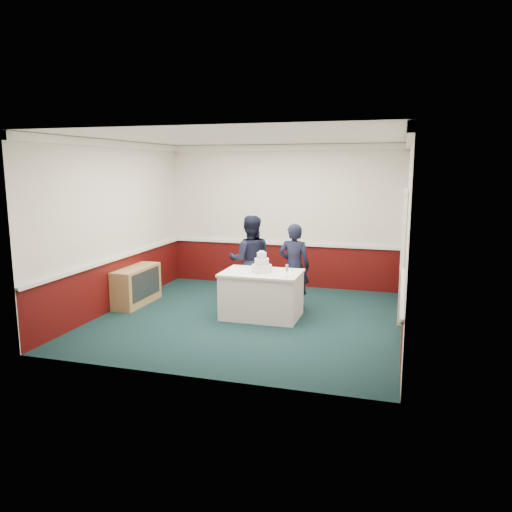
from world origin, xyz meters
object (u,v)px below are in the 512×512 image
(cake_table, at_px, (262,294))
(champagne_flute, at_px, (287,269))
(person_woman, at_px, (294,266))
(cake_knife, at_px, (257,274))
(sideboard, at_px, (137,286))
(wedding_cake, at_px, (262,265))
(person_man, at_px, (250,260))

(cake_table, height_order, champagne_flute, champagne_flute)
(person_woman, bearing_deg, cake_knife, 62.44)
(sideboard, bearing_deg, person_woman, 10.61)
(cake_table, height_order, person_woman, person_woman)
(person_woman, bearing_deg, cake_table, 57.76)
(cake_table, bearing_deg, champagne_flute, -29.25)
(wedding_cake, relative_size, person_man, 0.22)
(cake_table, height_order, wedding_cake, wedding_cake)
(cake_table, distance_m, wedding_cake, 0.50)
(wedding_cake, bearing_deg, champagne_flute, -29.25)
(sideboard, relative_size, cake_knife, 5.45)
(cake_table, xyz_separation_m, champagne_flute, (0.50, -0.28, 0.53))
(cake_knife, bearing_deg, sideboard, 163.71)
(cake_table, relative_size, cake_knife, 6.00)
(sideboard, relative_size, champagne_flute, 5.85)
(cake_knife, bearing_deg, champagne_flute, -17.13)
(champagne_flute, bearing_deg, wedding_cake, 150.75)
(cake_table, relative_size, champagne_flute, 6.44)
(wedding_cake, xyz_separation_m, person_man, (-0.43, 0.73, -0.07))
(sideboard, distance_m, champagne_flute, 3.05)
(cake_table, xyz_separation_m, person_woman, (0.42, 0.67, 0.38))
(cake_knife, xyz_separation_m, person_woman, (0.45, 0.87, -0.02))
(person_woman, bearing_deg, sideboard, 10.14)
(person_man, bearing_deg, champagne_flute, 117.41)
(wedding_cake, distance_m, champagne_flute, 0.57)
(cake_knife, bearing_deg, person_woman, 54.37)
(cake_table, bearing_deg, cake_knife, -98.53)
(sideboard, xyz_separation_m, cake_knife, (2.43, -0.33, 0.44))
(cake_knife, height_order, person_woman, person_woman)
(cake_knife, distance_m, person_man, 1.02)
(sideboard, bearing_deg, person_man, 16.50)
(sideboard, height_order, person_man, person_man)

